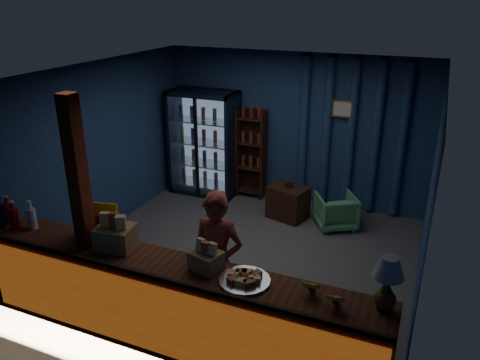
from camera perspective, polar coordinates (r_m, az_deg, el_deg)
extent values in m
plane|color=#515154|center=(6.75, 0.46, -9.21)|extent=(4.60, 4.60, 0.00)
plane|color=navy|center=(8.15, 6.50, 6.22)|extent=(4.60, 0.00, 4.60)
plane|color=navy|center=(4.42, -10.66, -8.22)|extent=(4.60, 0.00, 4.60)
plane|color=navy|center=(7.32, -16.39, 3.62)|extent=(0.00, 4.40, 4.40)
plane|color=navy|center=(5.76, 22.13, -2.10)|extent=(0.00, 4.40, 4.40)
plane|color=#472D19|center=(5.84, 0.54, 13.18)|extent=(4.60, 4.60, 0.00)
cube|color=brown|center=(5.08, -8.09, -14.76)|extent=(4.40, 0.55, 0.95)
cube|color=red|center=(4.88, -9.89, -16.57)|extent=(4.35, 0.02, 0.81)
cube|color=#391B12|center=(4.61, -10.16, -11.60)|extent=(4.40, 0.04, 0.04)
cube|color=maroon|center=(5.22, -18.57, -4.11)|extent=(0.16, 0.16, 2.60)
cube|color=black|center=(8.72, -3.57, 4.98)|extent=(1.20, 0.06, 1.90)
cube|color=black|center=(8.76, -7.71, 4.90)|extent=(0.06, 0.60, 1.90)
cube|color=black|center=(8.26, -0.85, 4.03)|extent=(0.06, 0.60, 1.90)
cube|color=black|center=(8.27, -4.56, 10.51)|extent=(1.20, 0.60, 0.08)
cube|color=black|center=(8.81, -4.21, -1.17)|extent=(1.20, 0.60, 0.08)
cube|color=#99B2D8|center=(8.68, -3.72, 4.89)|extent=(1.08, 0.02, 1.74)
cube|color=white|center=(8.26, -5.27, 3.95)|extent=(1.12, 0.02, 1.78)
cube|color=black|center=(8.24, -5.33, 3.91)|extent=(0.05, 0.05, 1.80)
cube|color=silver|center=(8.76, -4.23, -0.38)|extent=(1.08, 0.48, 0.02)
cylinder|color=#B44519|center=(8.92, -6.83, 0.82)|extent=(0.07, 0.07, 0.22)
cylinder|color=#1B6318|center=(8.81, -5.56, 0.62)|extent=(0.07, 0.07, 0.22)
cylinder|color=#ABB41B|center=(8.71, -4.26, 0.41)|extent=(0.07, 0.07, 0.22)
cylinder|color=navy|center=(8.62, -2.93, 0.19)|extent=(0.07, 0.07, 0.22)
cylinder|color=maroon|center=(8.53, -1.56, -0.03)|extent=(0.07, 0.07, 0.22)
cube|color=silver|center=(8.62, -4.31, 2.08)|extent=(1.08, 0.48, 0.02)
cylinder|color=#1B6318|center=(8.78, -6.95, 3.26)|extent=(0.07, 0.07, 0.22)
cylinder|color=#ABB41B|center=(8.67, -5.66, 3.08)|extent=(0.07, 0.07, 0.22)
cylinder|color=navy|center=(8.57, -4.33, 2.89)|extent=(0.07, 0.07, 0.22)
cylinder|color=maroon|center=(8.48, -2.98, 2.70)|extent=(0.07, 0.07, 0.22)
cylinder|color=#B44519|center=(8.39, -1.59, 2.51)|extent=(0.07, 0.07, 0.22)
cube|color=silver|center=(8.49, -4.38, 4.62)|extent=(1.08, 0.48, 0.02)
cylinder|color=#ABB41B|center=(8.66, -7.07, 5.76)|extent=(0.07, 0.07, 0.22)
cylinder|color=navy|center=(8.55, -5.76, 5.61)|extent=(0.07, 0.07, 0.22)
cylinder|color=maroon|center=(8.45, -4.41, 5.46)|extent=(0.07, 0.07, 0.22)
cylinder|color=#B44519|center=(8.35, -3.03, 5.29)|extent=(0.07, 0.07, 0.22)
cylinder|color=#1B6318|center=(8.26, -1.62, 5.12)|extent=(0.07, 0.07, 0.22)
cube|color=silver|center=(8.38, -4.46, 7.23)|extent=(1.08, 0.48, 0.02)
cylinder|color=navy|center=(8.56, -7.19, 8.33)|extent=(0.07, 0.07, 0.22)
cylinder|color=maroon|center=(8.45, -5.86, 8.22)|extent=(0.07, 0.07, 0.22)
cylinder|color=#B44519|center=(8.35, -4.49, 8.09)|extent=(0.07, 0.07, 0.22)
cylinder|color=#1B6318|center=(8.25, -3.09, 7.96)|extent=(0.07, 0.07, 0.22)
cylinder|color=#ABB41B|center=(8.15, -1.65, 7.81)|extent=(0.07, 0.07, 0.22)
cube|color=#391B12|center=(8.47, 1.71, 3.41)|extent=(0.50, 0.02, 1.60)
cube|color=#391B12|center=(8.44, -0.10, 3.36)|extent=(0.03, 0.28, 1.60)
cube|color=#391B12|center=(8.27, 2.90, 2.94)|extent=(0.03, 0.28, 1.60)
cube|color=#391B12|center=(8.60, 1.34, -1.26)|extent=(0.46, 0.26, 0.02)
cube|color=#391B12|center=(8.44, 1.37, 1.55)|extent=(0.46, 0.26, 0.02)
cube|color=#391B12|center=(8.29, 1.40, 4.46)|extent=(0.46, 0.26, 0.02)
cube|color=#391B12|center=(8.17, 1.43, 7.47)|extent=(0.46, 0.26, 0.02)
cylinder|color=navy|center=(8.04, 7.74, 5.94)|extent=(0.14, 0.14, 2.50)
cylinder|color=navy|center=(7.95, 10.52, 5.59)|extent=(0.14, 0.14, 2.50)
cylinder|color=navy|center=(7.88, 13.36, 5.21)|extent=(0.14, 0.14, 2.50)
cylinder|color=navy|center=(7.83, 16.24, 4.81)|extent=(0.14, 0.14, 2.50)
cylinder|color=navy|center=(7.80, 19.14, 4.40)|extent=(0.14, 0.14, 2.50)
cube|color=gold|center=(7.75, 12.50, 8.46)|extent=(0.36, 0.03, 0.28)
cube|color=silver|center=(7.73, 12.47, 8.43)|extent=(0.30, 0.01, 0.22)
imported|color=maroon|center=(5.11, -2.82, -9.92)|extent=(0.61, 0.42, 1.59)
imported|color=#5CB875|center=(7.56, 11.60, -3.73)|extent=(0.80, 0.81, 0.54)
cube|color=#391B12|center=(7.73, 5.87, -2.75)|extent=(0.70, 0.58, 0.55)
cylinder|color=#391B12|center=(7.60, 5.96, -0.51)|extent=(0.11, 0.11, 0.11)
cube|color=yellow|center=(5.45, -17.10, -4.61)|extent=(0.50, 0.20, 0.39)
cube|color=#B70C11|center=(5.43, -17.23, -4.70)|extent=(0.41, 0.12, 0.10)
cylinder|color=#B70C11|center=(6.14, -26.36, -3.66)|extent=(0.11, 0.11, 0.25)
cylinder|color=#B70C11|center=(6.07, -26.63, -2.19)|extent=(0.05, 0.05, 0.10)
cylinder|color=white|center=(6.06, -26.69, -1.83)|extent=(0.05, 0.05, 0.02)
cylinder|color=#B70C11|center=(5.97, -25.78, -4.29)|extent=(0.11, 0.11, 0.25)
cylinder|color=#B70C11|center=(5.90, -26.05, -2.77)|extent=(0.05, 0.05, 0.10)
cylinder|color=white|center=(5.88, -26.12, -2.41)|extent=(0.05, 0.05, 0.02)
cylinder|color=silver|center=(5.89, -24.04, -4.33)|extent=(0.11, 0.11, 0.25)
cylinder|color=silver|center=(5.82, -24.30, -2.80)|extent=(0.05, 0.05, 0.10)
cylinder|color=white|center=(5.80, -24.37, -2.43)|extent=(0.05, 0.05, 0.02)
cube|color=#9F774D|center=(5.17, -14.88, -6.75)|extent=(0.43, 0.37, 0.25)
cube|color=#FAAD37|center=(5.12, -16.05, -4.59)|extent=(0.11, 0.08, 0.16)
cube|color=#B55321|center=(5.07, -15.10, -4.73)|extent=(0.11, 0.08, 0.16)
cube|color=#FAAD37|center=(5.03, -14.14, -4.88)|extent=(0.11, 0.08, 0.16)
cube|color=#9F774D|center=(4.66, -4.12, -9.79)|extent=(0.34, 0.31, 0.19)
cube|color=#FAAD37|center=(4.62, -4.87, -7.85)|extent=(0.09, 0.07, 0.12)
cube|color=#B55321|center=(4.58, -4.18, -8.13)|extent=(0.09, 0.07, 0.12)
cube|color=#FAAD37|center=(4.54, -3.47, -8.42)|extent=(0.09, 0.07, 0.12)
cylinder|color=silver|center=(4.51, 0.58, -12.15)|extent=(0.49, 0.49, 0.03)
cube|color=#FAAD37|center=(4.46, 1.75, -11.99)|extent=(0.11, 0.08, 0.05)
cube|color=#B55321|center=(4.52, 1.73, -11.46)|extent=(0.13, 0.13, 0.05)
cube|color=#FAAD37|center=(4.56, 1.05, -11.10)|extent=(0.08, 0.11, 0.05)
cube|color=#B55321|center=(4.56, 0.11, -11.10)|extent=(0.13, 0.13, 0.05)
cube|color=#FAAD37|center=(4.52, -0.57, -11.46)|extent=(0.11, 0.08, 0.05)
cube|color=#B55321|center=(4.46, -0.59, -11.98)|extent=(0.13, 0.13, 0.05)
cube|color=#FAAD37|center=(4.41, 0.09, -12.36)|extent=(0.08, 0.11, 0.05)
cube|color=#B55321|center=(4.41, 1.07, -12.37)|extent=(0.13, 0.13, 0.05)
cylinder|color=black|center=(4.34, 17.10, -14.65)|extent=(0.12, 0.12, 0.04)
cylinder|color=black|center=(4.24, 17.38, -12.66)|extent=(0.02, 0.02, 0.37)
cone|color=white|center=(4.12, 17.73, -10.08)|extent=(0.26, 0.26, 0.18)
sphere|color=brown|center=(4.30, 17.24, -13.69)|extent=(0.19, 0.19, 0.19)
cone|color=#26571D|center=(4.22, 17.48, -11.96)|extent=(0.10, 0.10, 0.15)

